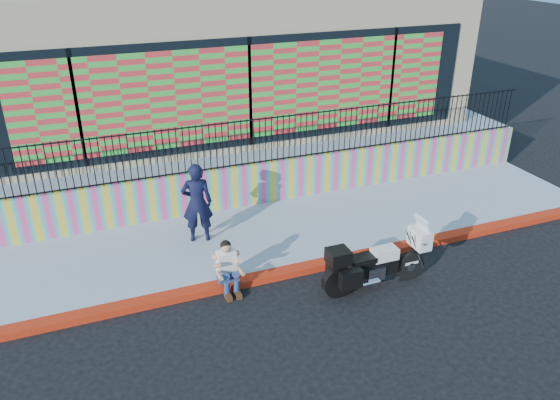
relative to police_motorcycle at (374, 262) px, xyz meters
name	(u,v)px	position (x,y,z in m)	size (l,w,h in m)	color
ground	(313,269)	(-0.86, 1.03, -0.59)	(90.00, 90.00, 0.00)	black
red_curb	(313,266)	(-0.86, 1.03, -0.51)	(16.00, 0.30, 0.15)	#B2270C
sidewalk	(285,231)	(-0.86, 2.68, -0.51)	(16.00, 3.00, 0.15)	#8C92A9
mural_wall	(262,182)	(-0.86, 4.28, 0.11)	(16.00, 0.20, 1.10)	#E83D88
metal_fence	(262,140)	(-0.86, 4.28, 1.26)	(15.80, 0.04, 1.20)	black
elevated_platform	(212,127)	(-0.86, 9.38, 0.04)	(16.00, 10.00, 1.25)	#8C92A9
storefront_building	(210,49)	(-0.86, 9.16, 2.66)	(14.00, 8.06, 4.00)	tan
police_motorcycle	(374,262)	(0.00, 0.00, 0.00)	(2.26, 0.75, 1.41)	black
police_officer	(197,203)	(-2.89, 2.92, 0.50)	(0.69, 0.45, 1.88)	black
seated_man	(229,272)	(-2.76, 0.93, -0.14)	(0.54, 0.71, 1.06)	navy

